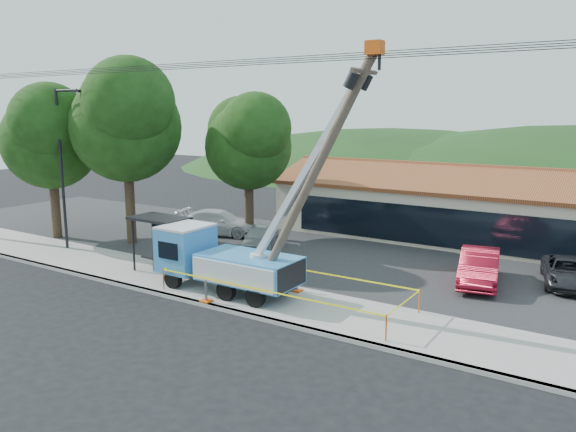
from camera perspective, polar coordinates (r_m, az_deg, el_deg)
The scene contains 18 objects.
ground at distance 21.18m, azimuth -9.77°, elevation -11.24°, with size 120.00×120.00×0.00m, color black.
curb at distance 22.64m, azimuth -6.15°, elevation -9.48°, with size 60.00×0.25×0.15m, color #A09E95.
sidewalk at distance 24.06m, azimuth -3.29°, elevation -8.20°, with size 60.00×4.00×0.15m, color #A09E95.
parking_lot at distance 30.61m, azimuth 5.55°, elevation -4.13°, with size 60.00×12.00×0.10m, color #28282B.
strip_mall at distance 36.13m, azimuth 17.11°, elevation 0.69°, with size 22.50×8.53×4.67m.
streetlight at distance 33.50m, azimuth -21.88°, elevation 5.56°, with size 2.13×0.22×9.00m.
tree_west_near at distance 33.87m, azimuth -16.18°, elevation 9.71°, with size 7.56×6.72×10.80m.
tree_west_far at distance 36.92m, azimuth -23.05°, elevation 7.81°, with size 6.84×6.08×9.48m.
tree_lot at distance 34.20m, azimuth -4.06°, elevation 7.91°, with size 6.30×5.60×8.94m.
hill_west at distance 75.39m, azimuth 10.39°, elevation 4.53°, with size 78.40×56.00×28.00m, color #193714.
utility_truck at distance 24.36m, azimuth -6.50°, elevation -4.16°, with size 10.38×3.58×10.02m.
leaning_pole at distance 21.05m, azimuth 2.69°, elevation 4.34°, with size 5.53×1.94×9.94m.
bus_shelter at distance 27.77m, azimuth -12.64°, elevation -1.49°, with size 2.80×1.75×2.68m.
caution_tape at distance 23.16m, azimuth -0.47°, elevation -6.90°, with size 10.46×3.29×0.95m.
car_silver at distance 31.75m, azimuth -2.84°, elevation -3.65°, with size 1.69×4.21×1.43m, color #9EA1A4.
car_red at distance 27.16m, azimuth 18.74°, elevation -6.71°, with size 1.66×4.75×1.57m, color maroon.
car_white at distance 35.97m, azimuth -6.99°, elevation -2.01°, with size 2.15×5.30×1.54m, color silver.
car_dark at distance 28.41m, azimuth 26.48°, elevation -6.52°, with size 2.06×4.47×1.24m, color #222227.
Camera 1 is at (13.42, -14.39, 7.86)m, focal length 35.00 mm.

